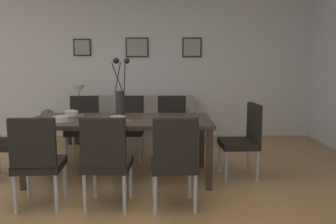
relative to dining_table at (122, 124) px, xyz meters
name	(u,v)px	position (x,y,z in m)	size (l,w,h in m)	color
ground_plane	(84,203)	(-0.29, -0.79, -0.67)	(9.00, 9.00, 0.00)	#A87A47
back_wall_panel	(124,68)	(-0.29, 2.46, 0.63)	(9.00, 0.10, 2.60)	silver
dining_table	(122,124)	(0.00, 0.00, 0.00)	(2.20, 0.97, 0.74)	#33261E
dining_chair_near_left	(38,158)	(-0.68, -0.92, -0.16)	(0.47, 0.47, 0.92)	black
dining_chair_near_right	(85,124)	(-0.68, 0.88, -0.16)	(0.45, 0.45, 0.92)	black
dining_chair_far_left	(107,158)	(-0.02, -0.91, -0.16)	(0.46, 0.46, 0.92)	black
dining_chair_far_right	(130,124)	(0.00, 0.89, -0.16)	(0.45, 0.45, 0.92)	black
dining_chair_mid_left	(175,158)	(0.64, -0.92, -0.16)	(0.47, 0.47, 0.92)	black
dining_chair_mid_right	(173,124)	(0.64, 0.88, -0.16)	(0.46, 0.46, 0.92)	black
dining_chair_head_east	(246,137)	(1.53, 0.03, -0.16)	(0.47, 0.47, 0.92)	black
centerpiece_vase	(121,96)	(0.00, 0.00, 0.35)	(0.21, 0.23, 0.73)	#232326
placemat_near_left	(62,122)	(-0.66, -0.22, 0.07)	(0.32, 0.32, 0.01)	#4C4742
bowl_near_left	(62,118)	(-0.66, -0.22, 0.11)	(0.17, 0.17, 0.07)	#B2ADA3
placemat_near_right	(73,116)	(-0.66, 0.22, 0.07)	(0.32, 0.32, 0.01)	#4C4742
bowl_near_right	(73,113)	(-0.66, 0.22, 0.11)	(0.17, 0.17, 0.07)	#B2ADA3
placemat_far_left	(119,122)	(0.00, -0.22, 0.07)	(0.32, 0.32, 0.01)	#4C4742
bowl_far_left	(119,118)	(0.00, -0.22, 0.11)	(0.17, 0.17, 0.07)	#B2ADA3
sofa	(142,126)	(0.09, 1.90, -0.39)	(1.93, 0.84, 0.80)	gray
side_table	(81,128)	(-0.98, 1.86, -0.41)	(0.36, 0.36, 0.52)	black
table_lamp	(80,92)	(-0.98, 1.86, 0.22)	(0.22, 0.22, 0.51)	#4C4C51
framed_picture_left	(83,47)	(-1.03, 2.39, 1.02)	(0.33, 0.03, 0.32)	black
framed_picture_center	(138,47)	(0.00, 2.39, 1.02)	(0.43, 0.03, 0.36)	black
framed_picture_right	(193,47)	(1.03, 2.39, 1.02)	(0.36, 0.03, 0.36)	black
potted_plant	(47,127)	(-1.42, 1.37, -0.30)	(0.36, 0.36, 0.67)	silver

